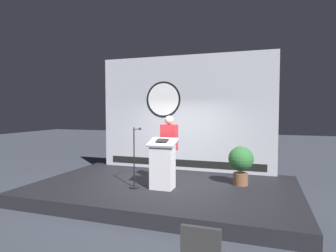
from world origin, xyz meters
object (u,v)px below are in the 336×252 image
(podium, at_px, (163,164))
(potted_plant, at_px, (241,162))
(microphone_stand, at_px, (135,167))
(speaker_person, at_px, (169,149))

(podium, bearing_deg, potted_plant, 28.37)
(microphone_stand, relative_size, potted_plant, 1.50)
(podium, relative_size, speaker_person, 0.70)
(potted_plant, bearing_deg, podium, -151.63)
(speaker_person, distance_m, potted_plant, 1.79)
(speaker_person, bearing_deg, podium, -90.38)
(podium, distance_m, speaker_person, 0.57)
(potted_plant, bearing_deg, microphone_stand, -156.60)
(podium, xyz_separation_m, microphone_stand, (-0.66, -0.10, -0.07))
(podium, xyz_separation_m, speaker_person, (0.00, 0.48, 0.30))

